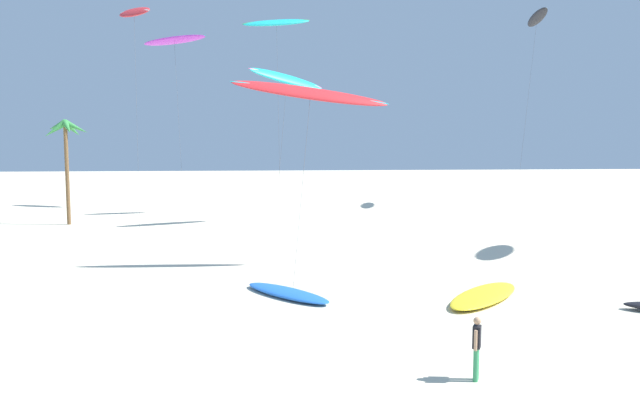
# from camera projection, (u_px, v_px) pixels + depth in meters

# --- Properties ---
(palm_tree_3) EXTENTS (3.60, 3.44, 8.45)m
(palm_tree_3) POSITION_uv_depth(u_px,v_px,m) (66.00, 138.00, 49.00)
(palm_tree_3) COLOR brown
(palm_tree_3) RESTS_ON ground
(flying_kite_0) EXTENTS (6.26, 8.48, 18.17)m
(flying_kite_0) POSITION_uv_depth(u_px,v_px,m) (276.00, 23.00, 55.13)
(flying_kite_0) COLOR #19B2B7
(flying_kite_0) RESTS_ON ground
(flying_kite_2) EXTENTS (6.33, 6.69, 12.69)m
(flying_kite_2) POSITION_uv_depth(u_px,v_px,m) (287.00, 79.00, 48.37)
(flying_kite_2) COLOR #19B2B7
(flying_kite_2) RESTS_ON ground
(flying_kite_3) EXTENTS (4.42, 7.24, 20.07)m
(flying_kite_3) POSITION_uv_depth(u_px,v_px,m) (537.00, 18.00, 62.57)
(flying_kite_3) COLOR black
(flying_kite_3) RESTS_ON ground
(flying_kite_4) EXTENTS (4.43, 11.96, 19.03)m
(flying_kite_4) POSITION_uv_depth(u_px,v_px,m) (134.00, 12.00, 54.25)
(flying_kite_4) COLOR red
(flying_kite_4) RESTS_ON ground
(flying_kite_5) EXTENTS (8.27, 5.13, 10.01)m
(flying_kite_5) POSITION_uv_depth(u_px,v_px,m) (310.00, 93.00, 31.40)
(flying_kite_5) COLOR red
(flying_kite_5) RESTS_ON ground
(flying_kite_6) EXTENTS (7.10, 10.02, 17.58)m
(flying_kite_6) POSITION_uv_depth(u_px,v_px,m) (174.00, 40.00, 62.06)
(flying_kite_6) COLOR purple
(flying_kite_6) RESTS_ON ground
(grounded_kite_0) EXTENTS (5.09, 5.42, 0.32)m
(grounded_kite_0) POSITION_uv_depth(u_px,v_px,m) (484.00, 295.00, 25.62)
(grounded_kite_0) COLOR yellow
(grounded_kite_0) RESTS_ON ground
(grounded_kite_2) EXTENTS (4.12, 4.72, 0.29)m
(grounded_kite_2) POSITION_uv_depth(u_px,v_px,m) (287.00, 293.00, 26.12)
(grounded_kite_2) COLOR blue
(grounded_kite_2) RESTS_ON ground
(person_foreground_walker) EXTENTS (0.32, 0.46, 1.78)m
(person_foreground_walker) POSITION_uv_depth(u_px,v_px,m) (477.00, 346.00, 16.69)
(person_foreground_walker) COLOR #338E56
(person_foreground_walker) RESTS_ON ground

